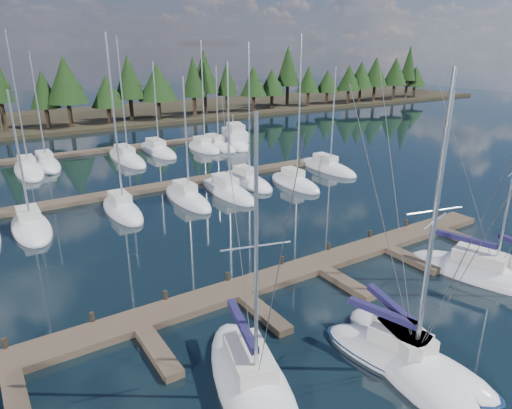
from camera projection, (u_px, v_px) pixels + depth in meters
ground at (160, 228)px, 36.41m from camera, size 260.00×260.00×0.00m
far_shore at (38, 122)px, 83.87m from camera, size 220.00×30.00×0.60m
main_dock at (242, 295)px, 26.32m from camera, size 44.00×6.13×0.90m
back_docks at (96, 171)px, 51.86m from camera, size 50.00×21.80×0.40m
front_sailboat_2 at (252, 385)px, 19.27m from camera, size 5.36×9.84×12.58m
front_sailboat_3 at (407, 359)px, 20.83m from camera, size 4.89×9.34×13.95m
front_sailboat_4 at (405, 360)px, 20.73m from camera, size 4.89×8.75×13.11m
front_sailboat_5 at (485, 274)px, 28.52m from camera, size 5.52×9.98×12.76m
back_sailboat_rows at (111, 179)px, 48.41m from camera, size 49.62×31.40×16.08m
motor_yacht_right at (235, 141)px, 66.10m from camera, size 6.20×10.89×5.18m
tree_line at (22, 86)px, 72.36m from camera, size 184.36×11.39×13.23m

